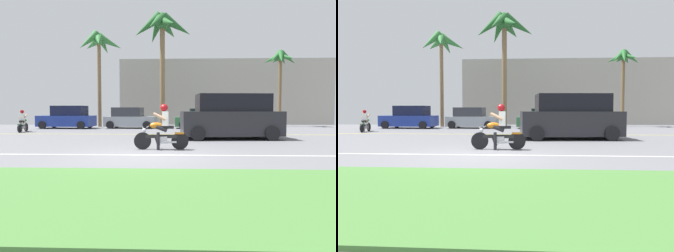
% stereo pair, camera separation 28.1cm
% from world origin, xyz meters
% --- Properties ---
extents(ground, '(56.00, 30.00, 0.04)m').
position_xyz_m(ground, '(0.00, 3.00, -0.02)').
color(ground, slate).
extents(grass_median, '(56.00, 3.80, 0.06)m').
position_xyz_m(grass_median, '(0.00, -4.10, 0.03)').
color(grass_median, '#477A38').
rests_on(grass_median, ground).
extents(lane_line_near, '(50.40, 0.12, 0.01)m').
position_xyz_m(lane_line_near, '(0.00, 0.14, 0.00)').
color(lane_line_near, silver).
rests_on(lane_line_near, ground).
extents(lane_line_far, '(50.40, 0.12, 0.01)m').
position_xyz_m(lane_line_far, '(0.00, 7.70, 0.00)').
color(lane_line_far, yellow).
rests_on(lane_line_far, ground).
extents(motorcyclist, '(1.85, 0.60, 1.55)m').
position_xyz_m(motorcyclist, '(0.37, 1.41, 0.65)').
color(motorcyclist, black).
rests_on(motorcyclist, ground).
extents(suv_nearby, '(4.78, 2.48, 2.07)m').
position_xyz_m(suv_nearby, '(3.36, 5.36, 1.00)').
color(suv_nearby, '#232328').
rests_on(suv_nearby, ground).
extents(parked_car_0, '(4.01, 2.13, 1.65)m').
position_xyz_m(parked_car_0, '(-7.21, 12.91, 0.76)').
color(parked_car_0, navy).
rests_on(parked_car_0, ground).
extents(parked_car_1, '(3.80, 2.12, 1.53)m').
position_xyz_m(parked_car_1, '(-2.68, 13.31, 0.71)').
color(parked_car_1, '#8C939E').
rests_on(parked_car_1, ground).
extents(parked_car_2, '(4.02, 1.82, 1.45)m').
position_xyz_m(parked_car_2, '(2.72, 13.29, 0.68)').
color(parked_car_2, '#2D663D').
rests_on(parked_car_2, ground).
extents(palm_tree_0, '(4.92, 4.95, 9.21)m').
position_xyz_m(palm_tree_0, '(-0.42, 15.42, 7.67)').
color(palm_tree_0, brown).
rests_on(palm_tree_0, ground).
extents(palm_tree_1, '(2.72, 2.79, 6.17)m').
position_xyz_m(palm_tree_1, '(9.12, 16.13, 5.19)').
color(palm_tree_1, brown).
rests_on(palm_tree_1, ground).
extents(palm_tree_2, '(3.60, 3.87, 7.60)m').
position_xyz_m(palm_tree_2, '(-5.46, 15.20, 6.38)').
color(palm_tree_2, brown).
rests_on(palm_tree_2, ground).
extents(motorcyclist_distant, '(0.55, 1.61, 1.35)m').
position_xyz_m(motorcyclist_distant, '(-8.62, 9.24, 0.57)').
color(motorcyclist_distant, black).
rests_on(motorcyclist_distant, ground).
extents(building_far, '(19.59, 4.00, 6.03)m').
position_xyz_m(building_far, '(5.21, 21.00, 3.02)').
color(building_far, '#A8A399').
rests_on(building_far, ground).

